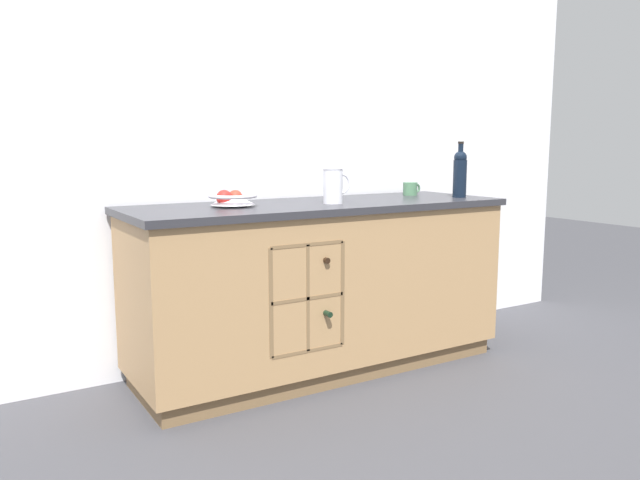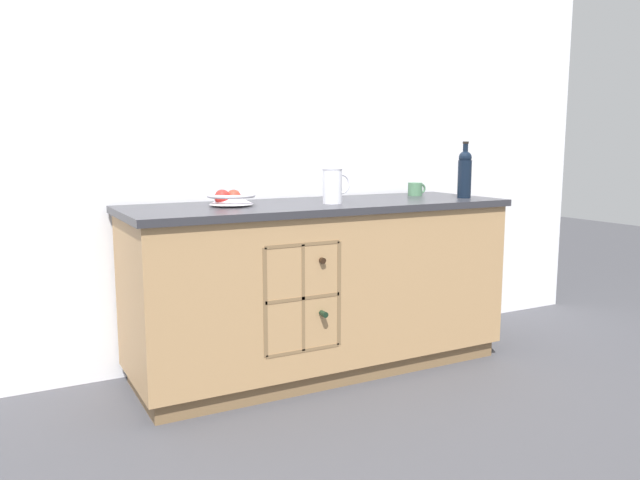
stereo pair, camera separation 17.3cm
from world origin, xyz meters
name	(u,v)px [view 1 (the left image)]	position (x,y,z in m)	size (l,w,h in m)	color
ground_plane	(320,368)	(0.00, 0.00, 0.00)	(14.00, 14.00, 0.00)	#424247
back_wall	(284,128)	(0.00, 0.39, 1.27)	(4.40, 0.06, 2.55)	white
kitchen_island	(320,286)	(0.00, 0.00, 0.45)	(2.00, 0.70, 0.89)	brown
fruit_bowl	(232,198)	(-0.47, 0.03, 0.93)	(0.23, 0.23, 0.08)	silver
white_pitcher	(334,185)	(0.03, -0.08, 0.98)	(0.16, 0.10, 0.18)	white
ceramic_mug	(411,189)	(0.70, 0.13, 0.92)	(0.12, 0.08, 0.08)	#4C7A56
standing_wine_bottle	(460,172)	(0.84, -0.13, 1.03)	(0.08, 0.08, 0.31)	black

